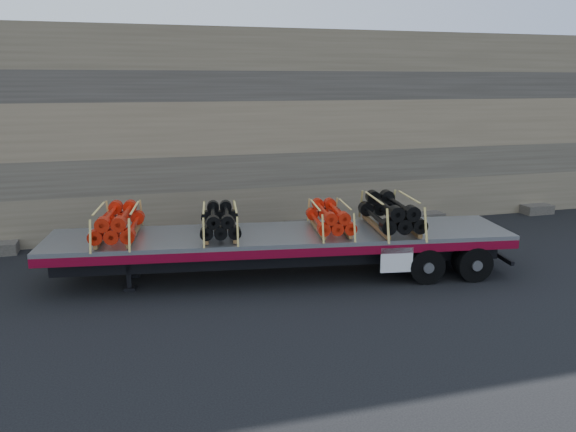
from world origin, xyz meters
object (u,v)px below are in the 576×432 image
at_px(bundle_midfront, 220,222).
at_px(bundle_front, 118,224).
at_px(bundle_rear, 391,214).
at_px(trailer, 282,254).
at_px(bundle_midrear, 330,218).

bearing_deg(bundle_midfront, bundle_front, 180.00).
bearing_deg(bundle_midfront, bundle_rear, 0.00).
bearing_deg(bundle_front, trailer, 0.00).
distance_m(bundle_front, bundle_midrear, 5.64).
distance_m(trailer, bundle_midfront, 1.93).
height_order(trailer, bundle_midrear, bundle_midrear).
xyz_separation_m(bundle_midfront, bundle_midrear, (2.96, -0.44, -0.01)).
distance_m(bundle_front, bundle_midfront, 2.65).
bearing_deg(bundle_front, bundle_midrear, -0.00).
xyz_separation_m(bundle_front, bundle_rear, (7.28, -1.08, 0.04)).
relative_size(bundle_midfront, bundle_rear, 0.84).
height_order(trailer, bundle_front, bundle_front).
bearing_deg(trailer, bundle_midrear, -0.00).
relative_size(bundle_front, bundle_rear, 0.91).
xyz_separation_m(trailer, bundle_front, (-4.26, 0.63, 1.02)).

